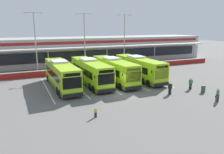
% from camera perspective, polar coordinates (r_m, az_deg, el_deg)
% --- Properties ---
extents(ground_plane, '(200.00, 200.00, 0.00)m').
position_cam_1_polar(ground_plane, '(28.30, 2.18, -4.45)').
color(ground_plane, '#605E5B').
extents(terminal_building, '(70.00, 13.00, 6.00)m').
position_cam_1_polar(terminal_building, '(52.77, -10.84, 6.89)').
color(terminal_building, '#B7B7B2').
rests_on(terminal_building, ground).
extents(red_barrier_wall, '(60.00, 0.40, 1.10)m').
position_cam_1_polar(red_barrier_wall, '(41.28, -6.70, 1.88)').
color(red_barrier_wall, maroon).
rests_on(red_barrier_wall, ground).
extents(coach_bus_leftmost, '(3.05, 12.20, 3.78)m').
position_cam_1_polar(coach_bus_leftmost, '(31.69, -13.17, 0.47)').
color(coach_bus_leftmost, '#9ED11E').
rests_on(coach_bus_leftmost, ground).
extents(coach_bus_left_centre, '(3.05, 12.20, 3.78)m').
position_cam_1_polar(coach_bus_left_centre, '(32.90, -5.69, 1.22)').
color(coach_bus_left_centre, '#9ED11E').
rests_on(coach_bus_left_centre, ground).
extents(coach_bus_centre, '(3.05, 12.20, 3.78)m').
position_cam_1_polar(coach_bus_centre, '(33.98, 0.52, 1.66)').
color(coach_bus_centre, '#9ED11E').
rests_on(coach_bus_centre, ground).
extents(coach_bus_right_centre, '(3.05, 12.20, 3.78)m').
position_cam_1_polar(coach_bus_right_centre, '(36.02, 7.06, 2.22)').
color(coach_bus_right_centre, '#9ED11E').
rests_on(coach_bus_right_centre, ground).
extents(bay_stripe_far_west, '(0.14, 13.00, 0.01)m').
position_cam_1_polar(bay_stripe_far_west, '(31.58, -16.65, -3.12)').
color(bay_stripe_far_west, silver).
rests_on(bay_stripe_far_west, ground).
extents(bay_stripe_west, '(0.14, 13.00, 0.01)m').
position_cam_1_polar(bay_stripe_west, '(32.32, -9.27, -2.36)').
color(bay_stripe_west, silver).
rests_on(bay_stripe_west, ground).
extents(bay_stripe_mid_west, '(0.14, 13.00, 0.01)m').
position_cam_1_polar(bay_stripe_mid_west, '(33.57, -2.32, -1.61)').
color(bay_stripe_mid_west, silver).
rests_on(bay_stripe_mid_west, ground).
extents(bay_stripe_centre, '(0.14, 13.00, 0.01)m').
position_cam_1_polar(bay_stripe_centre, '(35.28, 4.03, -0.91)').
color(bay_stripe_centre, silver).
rests_on(bay_stripe_centre, ground).
extents(bay_stripe_mid_east, '(0.14, 13.00, 0.01)m').
position_cam_1_polar(bay_stripe_mid_east, '(37.39, 9.72, -0.26)').
color(bay_stripe_mid_east, silver).
rests_on(bay_stripe_mid_east, ground).
extents(pedestrian_with_handbag, '(0.65, 0.39, 1.62)m').
position_cam_1_polar(pedestrian_with_handbag, '(28.05, 25.99, -4.14)').
color(pedestrian_with_handbag, '#4C4238').
rests_on(pedestrian_with_handbag, ground).
extents(pedestrian_in_dark_coat, '(0.50, 0.41, 1.62)m').
position_cam_1_polar(pedestrian_in_dark_coat, '(32.07, 19.95, -1.51)').
color(pedestrian_in_dark_coat, black).
rests_on(pedestrian_in_dark_coat, ground).
extents(pedestrian_child, '(0.33, 0.19, 1.00)m').
position_cam_1_polar(pedestrian_child, '(21.12, -4.36, -9.17)').
color(pedestrian_child, '#33333D').
rests_on(pedestrian_child, ground).
extents(pedestrian_near_bin, '(0.53, 0.39, 1.62)m').
position_cam_1_polar(pedestrian_near_bin, '(28.80, 14.99, -2.77)').
color(pedestrian_near_bin, black).
rests_on(pedestrian_near_bin, ground).
extents(lamp_post_west, '(3.24, 0.28, 11.00)m').
position_cam_1_polar(lamp_post_west, '(40.66, -19.48, 9.22)').
color(lamp_post_west, '#9E9EA3').
rests_on(lamp_post_west, ground).
extents(lamp_post_centre, '(3.24, 0.28, 11.00)m').
position_cam_1_polar(lamp_post_centre, '(42.23, -7.22, 9.97)').
color(lamp_post_centre, '#9E9EA3').
rests_on(lamp_post_centre, ground).
extents(lamp_post_east, '(3.24, 0.28, 11.00)m').
position_cam_1_polar(lamp_post_east, '(45.64, 3.25, 10.28)').
color(lamp_post_east, '#9E9EA3').
rests_on(lamp_post_east, ground).
extents(litter_bin, '(0.54, 0.54, 0.93)m').
position_cam_1_polar(litter_bin, '(31.20, 22.84, -2.93)').
color(litter_bin, '#2D5133').
rests_on(litter_bin, ground).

